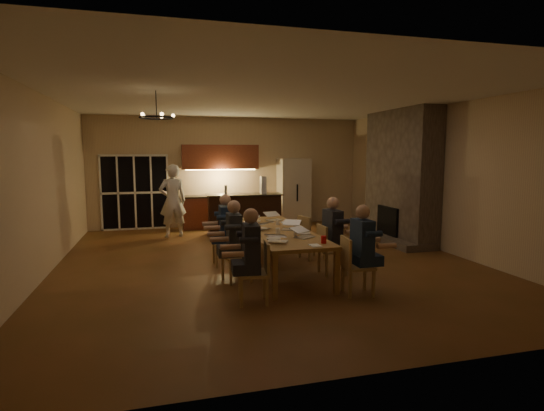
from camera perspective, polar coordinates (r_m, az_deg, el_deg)
The scene contains 44 objects.
floor at distance 8.56m, azimuth -0.73°, elevation -7.54°, with size 9.00×9.00×0.00m, color brown.
back_wall at distance 12.73m, azimuth -5.76°, elevation 4.49°, with size 8.00×0.04×3.20m, color beige.
left_wall at distance 8.29m, azimuth -28.80°, elevation 2.34°, with size 0.04×9.00×3.20m, color beige.
right_wall at distance 10.07m, azimuth 22.06°, elevation 3.37°, with size 0.04×9.00×3.20m, color beige.
ceiling at distance 8.35m, azimuth -0.76°, elevation 14.37°, with size 8.00×9.00×0.04m, color white.
french_doors at distance 12.57m, azimuth -17.94°, elevation 1.64°, with size 1.86×0.08×2.10m, color black.
fireplace at distance 10.88m, azimuth 16.91°, elevation 3.81°, with size 0.58×2.50×3.20m, color #61564C.
kitchenette at distance 12.39m, azimuth -6.87°, elevation 2.56°, with size 2.24×0.68×2.40m, color brown, non-canonical shape.
refrigerator at distance 12.85m, azimuth 2.93°, elevation 1.86°, with size 0.90×0.68×2.00m, color beige.
dining_table at distance 7.91m, azimuth 0.74°, elevation -5.95°, with size 1.10×3.32×0.75m, color #9F763F.
bar_island at distance 11.36m, azimuth -3.75°, elevation -1.16°, with size 2.00×0.68×1.08m, color black.
chair_left_near at distance 6.19m, azimuth -2.58°, elevation -8.99°, with size 0.44×0.44×0.89m, color #A18750, non-canonical shape.
chair_left_mid at distance 7.19m, azimuth -4.79°, elevation -6.72°, with size 0.44×0.44×0.89m, color #A18750, non-canonical shape.
chair_left_far at distance 8.26m, azimuth -6.44°, elevation -4.94°, with size 0.44×0.44×0.89m, color #A18750, non-canonical shape.
chair_right_near at distance 6.66m, azimuth 11.50°, elevation -7.95°, with size 0.44×0.44×0.89m, color #A18750, non-canonical shape.
chair_right_mid at distance 7.68m, azimuth 8.11°, elevation -5.88°, with size 0.44×0.44×0.89m, color #A18750, non-canonical shape.
chair_right_far at distance 8.74m, azimuth 5.40°, elevation -4.27°, with size 0.44×0.44×0.89m, color #A18750, non-canonical shape.
person_left_near at distance 6.12m, azimuth -2.82°, elevation -6.79°, with size 0.60×0.60×1.38m, color #272A32, non-canonical shape.
person_right_near at distance 6.67m, azimuth 12.00°, elevation -5.79°, with size 0.60×0.60×1.38m, color navy, non-canonical shape.
person_left_mid at distance 7.16m, azimuth -5.10°, elevation -4.78°, with size 0.60×0.60×1.38m, color #373C41, non-canonical shape.
person_right_mid at distance 7.71m, azimuth 8.13°, elevation -3.97°, with size 0.60×0.60×1.38m, color #272A32, non-canonical shape.
person_left_far at distance 8.23m, azimuth -6.26°, elevation -3.25°, with size 0.60×0.60×1.38m, color navy, non-canonical shape.
standing_person at distance 11.23m, azimuth -13.21°, elevation 0.64°, with size 0.69×0.45×1.88m, color silver.
chandelier at distance 7.56m, azimuth -15.26°, elevation 11.33°, with size 0.58×0.58×0.03m, color black.
laptop_a at distance 6.75m, azimuth 0.72°, elevation -3.98°, with size 0.32×0.28×0.23m, color silver, non-canonical shape.
laptop_b at distance 7.11m, azimuth 4.40°, elevation -3.43°, with size 0.32×0.28×0.23m, color silver, non-canonical shape.
laptop_c at distance 7.87m, azimuth -1.61°, elevation -2.40°, with size 0.32×0.28×0.23m, color silver, non-canonical shape.
laptop_d at distance 7.81m, azimuth 2.53°, elevation -2.48°, with size 0.32×0.28×0.23m, color silver, non-canonical shape.
laptop_e at distance 8.79m, azimuth -2.62°, elevation -1.42°, with size 0.32×0.28×0.23m, color silver, non-canonical shape.
laptop_f at distance 8.91m, azimuth 0.31°, elevation -1.29°, with size 0.32×0.28×0.23m, color silver, non-canonical shape.
mug_front at distance 7.45m, azimuth 0.80°, elevation -3.43°, with size 0.08×0.08×0.10m, color white.
mug_mid at distance 8.37m, azimuth 0.77°, elevation -2.27°, with size 0.07×0.07×0.10m, color white.
mug_back at distance 8.51m, azimuth -3.00°, elevation -2.12°, with size 0.07×0.07×0.10m, color white.
redcup_near at distance 6.70m, azimuth 6.96°, elevation -4.57°, with size 0.08×0.08×0.12m, color red.
redcup_mid at distance 8.10m, azimuth -2.43°, elevation -2.52°, with size 0.10×0.10×0.12m, color red.
can_silver at distance 7.16m, azimuth 3.20°, elevation -3.78°, with size 0.07×0.07×0.12m, color #B2B2B7.
can_cola at distance 9.18m, azimuth -2.36°, elevation -1.39°, with size 0.06×0.06×0.12m, color #3F0F0C.
can_right at distance 8.17m, azimuth 3.14°, elevation -2.44°, with size 0.07×0.07×0.12m, color #B2B2B7.
plate_near at distance 7.48m, azimuth 4.21°, elevation -3.73°, with size 0.26×0.26×0.02m, color white.
plate_left at distance 6.98m, azimuth 0.23°, elevation -4.48°, with size 0.24×0.24×0.02m, color white.
plate_far at distance 8.61m, azimuth 2.08°, elevation -2.29°, with size 0.28×0.28×0.02m, color white.
notepad at distance 6.51m, azimuth 5.83°, elevation -5.37°, with size 0.15×0.21×0.01m, color white.
bar_bottle at distance 11.26m, azimuth -6.23°, elevation 2.13°, with size 0.07×0.07×0.24m, color #99999E.
bar_blender at distance 11.39m, azimuth -1.19°, elevation 2.78°, with size 0.15×0.15×0.46m, color silver.
Camera 1 is at (-2.03, -8.03, 2.15)m, focal length 28.00 mm.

